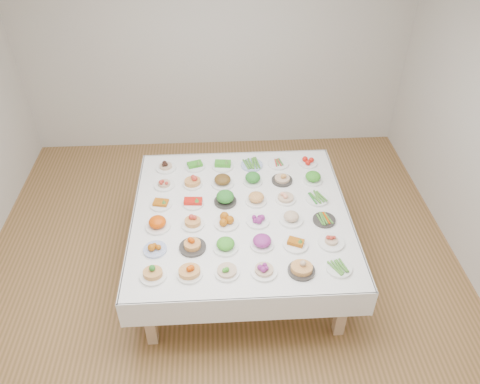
{
  "coord_description": "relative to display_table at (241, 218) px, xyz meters",
  "views": [
    {
      "loc": [
        -0.0,
        -3.25,
        3.66
      ],
      "look_at": [
        0.19,
        0.22,
        0.88
      ],
      "focal_mm": 35.0,
      "sensor_mm": 36.0,
      "label": 1
    }
  ],
  "objects": [
    {
      "name": "dish_24",
      "position": [
        -0.75,
        0.45,
        0.11
      ],
      "size": [
        0.2,
        0.2,
        0.1
      ],
      "color": "white",
      "rests_on": "display_table"
    },
    {
      "name": "dish_15",
      "position": [
        0.15,
        -0.14,
        0.1
      ],
      "size": [
        0.21,
        0.21,
        0.08
      ],
      "color": "white",
      "rests_on": "display_table"
    },
    {
      "name": "display_table",
      "position": [
        0.0,
        0.0,
        0.0
      ],
      "size": [
        2.05,
        2.05,
        0.75
      ],
      "color": "white",
      "rests_on": "ground"
    },
    {
      "name": "dish_31",
      "position": [
        -0.45,
        0.76,
        0.11
      ],
      "size": [
        0.22,
        0.22,
        0.1
      ],
      "color": "white",
      "rests_on": "display_table"
    },
    {
      "name": "dish_2",
      "position": [
        -0.16,
        -0.75,
        0.12
      ],
      "size": [
        0.2,
        0.2,
        0.11
      ],
      "color": "white",
      "rests_on": "display_table"
    },
    {
      "name": "dish_1",
      "position": [
        -0.46,
        -0.75,
        0.13
      ],
      "size": [
        0.21,
        0.21,
        0.12
      ],
      "color": "white",
      "rests_on": "display_table"
    },
    {
      "name": "dish_19",
      "position": [
        -0.45,
        0.15,
        0.11
      ],
      "size": [
        0.2,
        0.2,
        0.09
      ],
      "color": "white",
      "rests_on": "display_table"
    },
    {
      "name": "dish_11",
      "position": [
        0.76,
        -0.45,
        0.12
      ],
      "size": [
        0.23,
        0.23,
        0.11
      ],
      "color": "white",
      "rests_on": "display_table"
    },
    {
      "name": "dish_0",
      "position": [
        -0.76,
        -0.75,
        0.14
      ],
      "size": [
        0.22,
        0.22,
        0.14
      ],
      "color": "white",
      "rests_on": "display_table"
    },
    {
      "name": "dish_33",
      "position": [
        0.16,
        0.75,
        0.1
      ],
      "size": [
        0.23,
        0.23,
        0.06
      ],
      "color": "#4C66B2",
      "rests_on": "display_table"
    },
    {
      "name": "dish_23",
      "position": [
        0.75,
        0.15,
        0.09
      ],
      "size": [
        0.23,
        0.22,
        0.06
      ],
      "color": "white",
      "rests_on": "display_table"
    },
    {
      "name": "dish_17",
      "position": [
        0.76,
        -0.16,
        0.09
      ],
      "size": [
        0.21,
        0.21,
        0.05
      ],
      "color": "#2D2B28",
      "rests_on": "display_table"
    },
    {
      "name": "dish_29",
      "position": [
        0.76,
        0.44,
        0.12
      ],
      "size": [
        0.2,
        0.2,
        0.11
      ],
      "color": "white",
      "rests_on": "display_table"
    },
    {
      "name": "dish_13",
      "position": [
        -0.45,
        -0.15,
        0.12
      ],
      "size": [
        0.21,
        0.21,
        0.11
      ],
      "color": "white",
      "rests_on": "display_table"
    },
    {
      "name": "dish_9",
      "position": [
        0.16,
        -0.44,
        0.13
      ],
      "size": [
        0.21,
        0.21,
        0.12
      ],
      "color": "white",
      "rests_on": "display_table"
    },
    {
      "name": "dish_14",
      "position": [
        -0.14,
        -0.15,
        0.12
      ],
      "size": [
        0.23,
        0.23,
        0.11
      ],
      "color": "white",
      "rests_on": "display_table"
    },
    {
      "name": "dish_10",
      "position": [
        0.45,
        -0.46,
        0.11
      ],
      "size": [
        0.22,
        0.22,
        0.09
      ],
      "color": "white",
      "rests_on": "display_table"
    },
    {
      "name": "dish_26",
      "position": [
        -0.16,
        0.45,
        0.14
      ],
      "size": [
        0.25,
        0.25,
        0.15
      ],
      "color": "white",
      "rests_on": "display_table"
    },
    {
      "name": "dish_34",
      "position": [
        0.45,
        0.76,
        0.09
      ],
      "size": [
        0.22,
        0.22,
        0.05
      ],
      "color": "white",
      "rests_on": "display_table"
    },
    {
      "name": "dish_7",
      "position": [
        -0.44,
        -0.44,
        0.13
      ],
      "size": [
        0.23,
        0.23,
        0.13
      ],
      "color": "#2D2B28",
      "rests_on": "display_table"
    },
    {
      "name": "dish_32",
      "position": [
        -0.15,
        0.75,
        0.12
      ],
      "size": [
        0.23,
        0.23,
        0.11
      ],
      "color": "white",
      "rests_on": "display_table"
    },
    {
      "name": "dish_21",
      "position": [
        0.16,
        0.15,
        0.13
      ],
      "size": [
        0.21,
        0.21,
        0.12
      ],
      "color": "white",
      "rests_on": "display_table"
    },
    {
      "name": "dish_16",
      "position": [
        0.46,
        -0.14,
        0.12
      ],
      "size": [
        0.22,
        0.22,
        0.12
      ],
      "color": "white",
      "rests_on": "display_table"
    },
    {
      "name": "dish_22",
      "position": [
        0.44,
        0.16,
        0.11
      ],
      "size": [
        0.2,
        0.2,
        0.1
      ],
      "color": "white",
      "rests_on": "display_table"
    },
    {
      "name": "dish_28",
      "position": [
        0.45,
        0.46,
        0.13
      ],
      "size": [
        0.21,
        0.21,
        0.12
      ],
      "color": "#2D2B28",
      "rests_on": "display_table"
    },
    {
      "name": "dish_25",
      "position": [
        -0.46,
        0.45,
        0.12
      ],
      "size": [
        0.19,
        0.19,
        0.12
      ],
      "color": "white",
      "rests_on": "display_table"
    },
    {
      "name": "dish_5",
      "position": [
        0.76,
        -0.76,
        0.09
      ],
      "size": [
        0.21,
        0.21,
        0.05
      ],
      "color": "white",
      "rests_on": "display_table"
    },
    {
      "name": "room_envelope",
      "position": [
        -0.19,
        -0.07,
        1.15
      ],
      "size": [
        5.02,
        5.02,
        2.81
      ],
      "color": "#97683F",
      "rests_on": "ground"
    },
    {
      "name": "dish_4",
      "position": [
        0.45,
        -0.76,
        0.13
      ],
      "size": [
        0.22,
        0.22,
        0.14
      ],
      "color": "#2D2B28",
      "rests_on": "display_table"
    },
    {
      "name": "dish_8",
      "position": [
        -0.16,
        -0.46,
        0.13
      ],
      "size": [
        0.22,
        0.22,
        0.12
      ],
      "color": "white",
      "rests_on": "display_table"
    },
    {
      "name": "dish_18",
      "position": [
        -0.76,
        0.15,
        0.11
      ],
      "size": [
        0.21,
        0.21,
        0.09
      ],
      "color": "white",
      "rests_on": "display_table"
    },
    {
      "name": "dish_27",
      "position": [
        0.15,
        0.46,
        0.12
      ],
      "size": [
        0.2,
        0.2,
        0.11
      ],
      "color": "white",
      "rests_on": "display_table"
    },
    {
      "name": "dish_3",
      "position": [
        0.14,
        -0.76,
        0.13
      ],
      "size": [
        0.24,
        0.24,
        0.13
      ],
      "color": "white",
      "rests_on": "display_table"
    },
    {
      "name": "dish_12",
      "position": [
        -0.76,
        -0.16,
        0.13
      ],
      "size": [
        0.22,
        0.22,
        0.13
      ],
      "color": "white",
      "rests_on": "display_table"
    },
    {
      "name": "dish_6",
      "position": [
        -0.77,
        -0.45,
        0.1
      ],
      "size": [
        0.2,
        0.2,
        0.08
      ],
      "color": "#4C66B2",
      "rests_on": "display_table"
    },
    {
      "name": "dish_30",
      "position": [
        -0.75,
        0.75,
        0.12
      ],
      "size": [
        0.21,
        0.21,
        0.11
      ],
      "color": "white",
      "rests_on": "display_table"
    },
    {
      "name": "dish_35",
      "position": [
        0.77,
        0.75,
        0.1
      ],
      "size": [
        0.2,
        0.2,
        0.08
      ],
      "color": "white",
      "rests_on": "display_table"
    },
    {
      "name": "dish_20",
      "position": [
        -0.14,
        0.16,
        0.14
      ],
      "size": [
        0.22,
        0.22,
        0.14
      ],
      "color": "#2D2B28",
      "rests_on": "display_table"
    }
  ]
}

